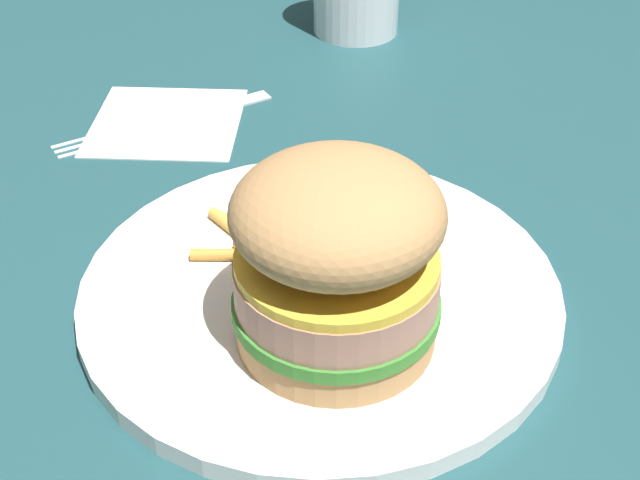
{
  "coord_description": "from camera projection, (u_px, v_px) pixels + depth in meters",
  "views": [
    {
      "loc": [
        0.04,
        0.38,
        0.32
      ],
      "look_at": [
        -0.03,
        0.02,
        0.04
      ],
      "focal_mm": 48.55,
      "sensor_mm": 36.0,
      "label": 1
    }
  ],
  "objects": [
    {
      "name": "napkin",
      "position": [
        167.0,
        121.0,
        0.65
      ],
      "size": [
        0.13,
        0.13,
        0.0
      ],
      "primitive_type": "cube",
      "rotation": [
        0.0,
        0.0,
        -0.24
      ],
      "color": "white",
      "rests_on": "ground_plane"
    },
    {
      "name": "sandwich",
      "position": [
        337.0,
        257.0,
        0.42
      ],
      "size": [
        0.11,
        0.11,
        0.1
      ],
      "color": "tan",
      "rests_on": "plate"
    },
    {
      "name": "fries_pile",
      "position": [
        285.0,
        227.0,
        0.52
      ],
      "size": [
        0.09,
        0.11,
        0.01
      ],
      "color": "#E5B251",
      "rests_on": "plate"
    },
    {
      "name": "plate",
      "position": [
        320.0,
        291.0,
        0.49
      ],
      "size": [
        0.27,
        0.27,
        0.01
      ],
      "primitive_type": "cylinder",
      "color": "white",
      "rests_on": "ground_plane"
    },
    {
      "name": "fork",
      "position": [
        164.0,
        119.0,
        0.65
      ],
      "size": [
        0.17,
        0.08,
        0.0
      ],
      "color": "silver",
      "rests_on": "napkin"
    },
    {
      "name": "ground_plane",
      "position": [
        264.0,
        285.0,
        0.5
      ],
      "size": [
        1.6,
        1.6,
        0.0
      ],
      "primitive_type": "plane",
      "color": "#1E474C"
    }
  ]
}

